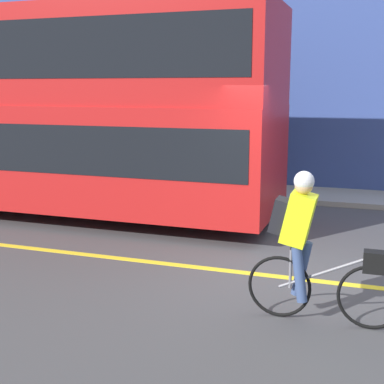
{
  "coord_description": "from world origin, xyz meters",
  "views": [
    {
      "loc": [
        0.96,
        -6.93,
        2.46
      ],
      "look_at": [
        -1.49,
        0.13,
        1.0
      ],
      "focal_mm": 50.0,
      "sensor_mm": 36.0,
      "label": 1
    }
  ],
  "objects": [
    {
      "name": "cyclist_on_bike",
      "position": [
        0.36,
        -1.44,
        0.87
      ],
      "size": [
        1.63,
        0.32,
        1.62
      ],
      "color": "black",
      "rests_on": "ground_plane"
    },
    {
      "name": "road_center_line",
      "position": [
        0.0,
        -0.2,
        0.0
      ],
      "size": [
        50.0,
        0.14,
        0.01
      ],
      "primitive_type": "cube",
      "color": "yellow",
      "rests_on": "ground_plane"
    },
    {
      "name": "ground_plane",
      "position": [
        0.0,
        0.0,
        0.0
      ],
      "size": [
        80.0,
        80.0,
        0.0
      ],
      "primitive_type": "plane",
      "color": "#424244"
    },
    {
      "name": "building_facade",
      "position": [
        0.0,
        6.19,
        3.17
      ],
      "size": [
        60.0,
        0.3,
        6.33
      ],
      "color": "#33478C",
      "rests_on": "ground_plane"
    },
    {
      "name": "sidewalk_curb",
      "position": [
        0.0,
        5.22,
        0.05
      ],
      "size": [
        60.0,
        1.64,
        0.11
      ],
      "color": "gray",
      "rests_on": "ground_plane"
    },
    {
      "name": "bus",
      "position": [
        -5.25,
        2.05,
        2.13
      ],
      "size": [
        9.2,
        2.51,
        3.86
      ],
      "color": "black",
      "rests_on": "ground_plane"
    }
  ]
}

